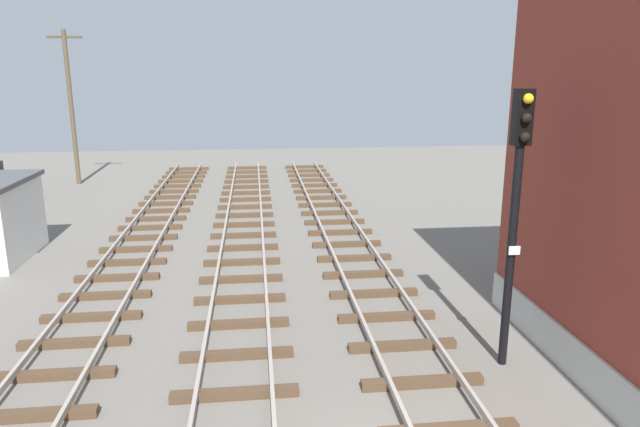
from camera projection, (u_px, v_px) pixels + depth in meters
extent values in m
cube|color=#4C3826|center=(422.00, 382.00, 11.53)|extent=(2.50, 0.24, 0.18)
cube|color=#4C3826|center=(402.00, 346.00, 13.06)|extent=(2.50, 0.24, 0.18)
cube|color=#4C3826|center=(386.00, 317.00, 14.60)|extent=(2.50, 0.24, 0.18)
cube|color=#4C3826|center=(374.00, 294.00, 16.14)|extent=(2.50, 0.24, 0.18)
cube|color=#4C3826|center=(363.00, 274.00, 17.67)|extent=(2.50, 0.24, 0.18)
cube|color=#4C3826|center=(354.00, 258.00, 19.21)|extent=(2.50, 0.24, 0.18)
cube|color=#4C3826|center=(347.00, 244.00, 20.75)|extent=(2.50, 0.24, 0.18)
cube|color=#4C3826|center=(340.00, 232.00, 22.29)|extent=(2.50, 0.24, 0.18)
cube|color=#4C3826|center=(335.00, 222.00, 23.82)|extent=(2.50, 0.24, 0.18)
cube|color=#4C3826|center=(330.00, 213.00, 25.36)|extent=(2.50, 0.24, 0.18)
cube|color=#4C3826|center=(325.00, 205.00, 26.90)|extent=(2.50, 0.24, 0.18)
cube|color=#4C3826|center=(321.00, 198.00, 28.43)|extent=(2.50, 0.24, 0.18)
cube|color=#4C3826|center=(318.00, 191.00, 29.97)|extent=(2.50, 0.24, 0.18)
cube|color=#4C3826|center=(315.00, 185.00, 31.51)|extent=(2.50, 0.24, 0.18)
cube|color=#4C3826|center=(312.00, 180.00, 33.05)|extent=(2.50, 0.24, 0.18)
cube|color=#4C3826|center=(309.00, 175.00, 34.58)|extent=(2.50, 0.24, 0.18)
cube|color=#4C3826|center=(307.00, 171.00, 36.12)|extent=(2.50, 0.24, 0.18)
cube|color=#4C3826|center=(304.00, 167.00, 37.66)|extent=(2.50, 0.24, 0.18)
cube|color=#4C3826|center=(235.00, 394.00, 11.11)|extent=(2.50, 0.24, 0.18)
cube|color=#4C3826|center=(237.00, 355.00, 12.65)|extent=(2.50, 0.24, 0.18)
cube|color=#4C3826|center=(239.00, 324.00, 14.19)|extent=(2.50, 0.24, 0.18)
cube|color=#4C3826|center=(240.00, 299.00, 15.72)|extent=(2.50, 0.24, 0.18)
cube|color=#4C3826|center=(241.00, 279.00, 17.26)|extent=(2.50, 0.24, 0.18)
cube|color=#4C3826|center=(242.00, 262.00, 18.80)|extent=(2.50, 0.24, 0.18)
cube|color=#4C3826|center=(243.00, 248.00, 20.33)|extent=(2.50, 0.24, 0.18)
cube|color=#4C3826|center=(244.00, 235.00, 21.87)|extent=(2.50, 0.24, 0.18)
cube|color=#4C3826|center=(244.00, 225.00, 23.41)|extent=(2.50, 0.24, 0.18)
cube|color=#4C3826|center=(245.00, 215.00, 24.94)|extent=(2.50, 0.24, 0.18)
cube|color=#4C3826|center=(245.00, 207.00, 26.48)|extent=(2.50, 0.24, 0.18)
cube|color=#4C3826|center=(245.00, 200.00, 28.02)|extent=(2.50, 0.24, 0.18)
cube|color=#4C3826|center=(246.00, 193.00, 29.56)|extent=(2.50, 0.24, 0.18)
cube|color=#4C3826|center=(246.00, 187.00, 31.09)|extent=(2.50, 0.24, 0.18)
cube|color=#4C3826|center=(246.00, 181.00, 32.63)|extent=(2.50, 0.24, 0.18)
cube|color=#4C3826|center=(247.00, 177.00, 34.17)|extent=(2.50, 0.24, 0.18)
cube|color=#4C3826|center=(247.00, 172.00, 35.70)|extent=(2.50, 0.24, 0.18)
cube|color=#4C3826|center=(247.00, 168.00, 37.24)|extent=(2.50, 0.24, 0.18)
cube|color=#4C3826|center=(27.00, 416.00, 10.41)|extent=(2.50, 0.24, 0.18)
cube|color=#4C3826|center=(54.00, 375.00, 11.80)|extent=(2.50, 0.24, 0.18)
cube|color=#4C3826|center=(75.00, 343.00, 13.20)|extent=(2.50, 0.24, 0.18)
cube|color=#4C3826|center=(92.00, 317.00, 14.59)|extent=(2.50, 0.24, 0.18)
cube|color=#4C3826|center=(106.00, 296.00, 15.99)|extent=(2.50, 0.24, 0.18)
cube|color=#4C3826|center=(118.00, 278.00, 17.38)|extent=(2.50, 0.24, 0.18)
cube|color=#4C3826|center=(128.00, 262.00, 18.77)|extent=(2.50, 0.24, 0.18)
cube|color=#4C3826|center=(136.00, 249.00, 20.17)|extent=(2.50, 0.24, 0.18)
cube|color=#4C3826|center=(144.00, 238.00, 21.56)|extent=(2.50, 0.24, 0.18)
cube|color=#4C3826|center=(150.00, 228.00, 22.96)|extent=(2.50, 0.24, 0.18)
cube|color=#4C3826|center=(156.00, 219.00, 24.35)|extent=(2.50, 0.24, 0.18)
cube|color=#4C3826|center=(161.00, 211.00, 25.74)|extent=(2.50, 0.24, 0.18)
cube|color=#4C3826|center=(166.00, 204.00, 27.14)|extent=(2.50, 0.24, 0.18)
cube|color=#4C3826|center=(170.00, 197.00, 28.53)|extent=(2.50, 0.24, 0.18)
cube|color=#4C3826|center=(174.00, 191.00, 29.93)|extent=(2.50, 0.24, 0.18)
cube|color=#4C3826|center=(178.00, 186.00, 31.32)|extent=(2.50, 0.24, 0.18)
cube|color=#4C3826|center=(181.00, 181.00, 32.71)|extent=(2.50, 0.24, 0.18)
cube|color=#4C3826|center=(184.00, 177.00, 34.11)|extent=(2.50, 0.24, 0.18)
cube|color=#4C3826|center=(186.00, 173.00, 35.50)|extent=(2.50, 0.24, 0.18)
cube|color=#4C3826|center=(189.00, 169.00, 36.90)|extent=(2.50, 0.24, 0.18)
cylinder|color=black|center=(510.00, 259.00, 11.90)|extent=(0.18, 0.18, 4.76)
cube|color=black|center=(522.00, 117.00, 11.19)|extent=(0.36, 0.24, 1.10)
sphere|color=yellow|center=(528.00, 99.00, 10.93)|extent=(0.20, 0.20, 0.20)
sphere|color=black|center=(527.00, 118.00, 11.02)|extent=(0.20, 0.20, 0.20)
sphere|color=black|center=(525.00, 137.00, 11.10)|extent=(0.20, 0.20, 0.20)
cube|color=white|center=(514.00, 250.00, 11.70)|extent=(0.24, 0.03, 0.18)
cylinder|color=black|center=(10.00, 187.00, 29.77)|extent=(0.64, 0.24, 0.64)
cylinder|color=brown|center=(71.00, 109.00, 31.42)|extent=(0.24, 0.24, 8.38)
cube|color=#4C3D2D|center=(64.00, 37.00, 30.50)|extent=(1.80, 0.12, 0.12)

